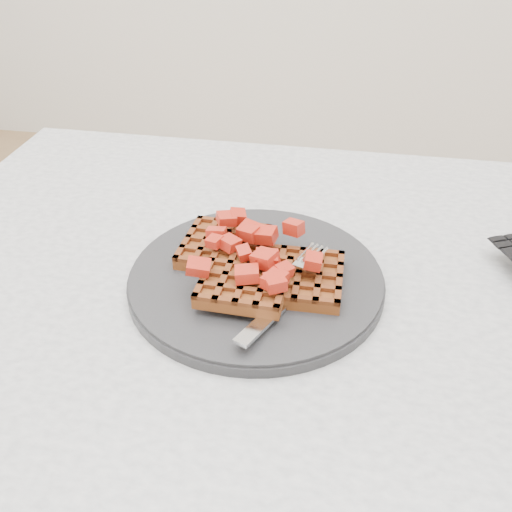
# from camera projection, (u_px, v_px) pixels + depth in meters

# --- Properties ---
(table) EXTENTS (1.20, 0.80, 0.75)m
(table) POSITION_uv_depth(u_px,v_px,m) (361.00, 374.00, 0.70)
(table) COLOR silver
(table) RESTS_ON ground
(plate) EXTENTS (0.29, 0.29, 0.02)m
(plate) POSITION_uv_depth(u_px,v_px,m) (256.00, 279.00, 0.66)
(plate) COLOR #242527
(plate) RESTS_ON table
(waffles) EXTENTS (0.19, 0.17, 0.03)m
(waffles) POSITION_uv_depth(u_px,v_px,m) (256.00, 267.00, 0.64)
(waffles) COLOR brown
(waffles) RESTS_ON plate
(strawberry_pile) EXTENTS (0.15, 0.15, 0.02)m
(strawberry_pile) POSITION_uv_depth(u_px,v_px,m) (256.00, 246.00, 0.63)
(strawberry_pile) COLOR #980F04
(strawberry_pile) RESTS_ON waffles
(fork) EXTENTS (0.09, 0.18, 0.02)m
(fork) POSITION_uv_depth(u_px,v_px,m) (289.00, 294.00, 0.61)
(fork) COLOR silver
(fork) RESTS_ON plate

